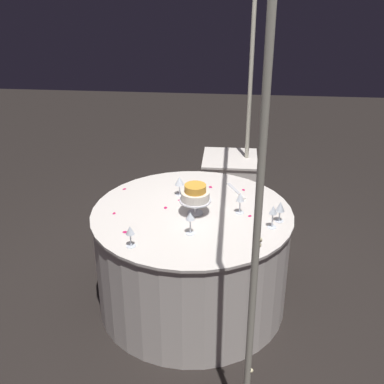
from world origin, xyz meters
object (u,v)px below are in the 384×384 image
at_px(decorative_arch, 254,110).
at_px(wine_glass_2, 179,182).
at_px(main_table, 192,259).
at_px(wine_glass_4, 197,184).
at_px(wine_glass_0, 280,207).
at_px(wine_glass_6, 130,232).
at_px(side_table, 229,195).
at_px(tiered_cake, 195,195).
at_px(wine_glass_5, 273,212).
at_px(wine_glass_1, 190,217).
at_px(wine_glass_3, 240,198).
at_px(cake_knife, 237,192).

relative_size(decorative_arch, wine_glass_2, 15.85).
relative_size(main_table, wine_glass_4, 9.65).
bearing_deg(wine_glass_0, wine_glass_6, -67.03).
height_order(main_table, wine_glass_0, wine_glass_0).
relative_size(decorative_arch, wine_glass_0, 15.66).
relative_size(side_table, wine_glass_0, 5.03).
bearing_deg(tiered_cake, main_table, -126.13).
bearing_deg(side_table, wine_glass_0, 16.61).
distance_m(tiered_cake, wine_glass_6, 0.59).
relative_size(side_table, wine_glass_6, 5.26).
xyz_separation_m(tiered_cake, wine_glass_0, (0.06, 0.58, -0.04)).
bearing_deg(wine_glass_2, main_table, 23.88).
bearing_deg(wine_glass_5, wine_glass_4, -126.48).
bearing_deg(wine_glass_0, wine_glass_1, -69.87).
xyz_separation_m(main_table, wine_glass_3, (-0.02, 0.33, 0.51)).
height_order(tiered_cake, wine_glass_1, tiered_cake).
relative_size(decorative_arch, main_table, 1.65).
bearing_deg(tiered_cake, wine_glass_5, 74.35).
xyz_separation_m(side_table, tiered_cake, (1.14, -0.22, 0.56)).
distance_m(wine_glass_0, wine_glass_1, 0.63).
bearing_deg(main_table, wine_glass_6, -35.62).
bearing_deg(decorative_arch, wine_glass_6, -57.08).
xyz_separation_m(wine_glass_0, wine_glass_4, (-0.30, -0.58, 0.00)).
height_order(wine_glass_1, cake_knife, wine_glass_1).
bearing_deg(side_table, wine_glass_2, -23.04).
bearing_deg(decorative_arch, wine_glass_5, 43.21).
bearing_deg(wine_glass_1, wine_glass_6, -62.58).
bearing_deg(main_table, side_table, 167.60).
distance_m(wine_glass_4, wine_glass_5, 0.66).
bearing_deg(tiered_cake, wine_glass_3, 96.87).
bearing_deg(tiered_cake, wine_glass_4, -178.98).
relative_size(wine_glass_4, cake_knife, 0.54).
distance_m(wine_glass_0, wine_glass_2, 0.80).
relative_size(side_table, wine_glass_1, 4.73).
relative_size(decorative_arch, wine_glass_4, 15.92).
height_order(main_table, wine_glass_4, wine_glass_4).
distance_m(side_table, wine_glass_6, 1.78).
bearing_deg(wine_glass_1, main_table, -177.16).
height_order(tiered_cake, wine_glass_0, tiered_cake).
distance_m(tiered_cake, wine_glass_2, 0.32).
xyz_separation_m(wine_glass_0, wine_glass_6, (0.40, -0.94, -0.00)).
bearing_deg(wine_glass_4, tiered_cake, 1.02).
distance_m(side_table, wine_glass_4, 1.06).
relative_size(tiered_cake, wine_glass_6, 1.54).
bearing_deg(wine_glass_2, side_table, 156.96).
distance_m(main_table, cake_knife, 0.61).
xyz_separation_m(main_table, wine_glass_5, (0.16, 0.55, 0.52)).
relative_size(decorative_arch, wine_glass_1, 14.73).
bearing_deg(main_table, wine_glass_3, 93.39).
height_order(wine_glass_0, wine_glass_3, wine_glass_3).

